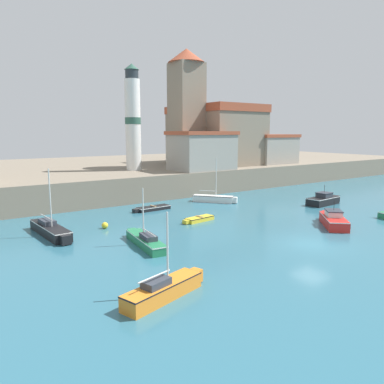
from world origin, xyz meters
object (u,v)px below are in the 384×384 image
sailboat_black_5 (50,229)px  motorboat_black_7 (324,200)px  church (210,130)px  sailboat_white_1 (214,198)px  harbor_shed_mid_row (202,150)px  motorboat_red_4 (333,220)px  lighthouse (133,119)px  dinghy_black_0 (152,208)px  harbor_shed_near_wharf (273,149)px  mooring_buoy (105,225)px  sailboat_orange_8 (164,289)px  dinghy_yellow_2 (199,219)px  sailboat_green_6 (145,240)px

sailboat_black_5 → motorboat_black_7: size_ratio=1.36×
sailboat_black_5 → church: 36.06m
sailboat_white_1 → harbor_shed_mid_row: bearing=64.5°
motorboat_red_4 → motorboat_black_7: bearing=40.6°
motorboat_red_4 → motorboat_black_7: (7.84, 6.72, -0.01)m
lighthouse → sailboat_black_5: bearing=-133.7°
lighthouse → dinghy_black_0: bearing=-107.5°
sailboat_black_5 → lighthouse: size_ratio=0.50×
sailboat_white_1 → harbor_shed_near_wharf: 22.11m
sailboat_white_1 → mooring_buoy: size_ratio=9.52×
sailboat_orange_8 → harbor_shed_mid_row: bearing=50.7°
mooring_buoy → church: 32.75m
sailboat_black_5 → motorboat_black_7: (29.59, -4.50, 0.05)m
mooring_buoy → harbor_shed_mid_row: bearing=31.6°
dinghy_black_0 → sailboat_white_1: sailboat_white_1 is taller
dinghy_black_0 → lighthouse: bearing=72.5°
motorboat_black_7 → sailboat_white_1: bearing=138.8°
sailboat_black_5 → mooring_buoy: bearing=-6.0°
harbor_shed_near_wharf → harbor_shed_mid_row: size_ratio=0.94×
motorboat_red_4 → mooring_buoy: (-17.28, 10.75, -0.27)m
church → dinghy_black_0: bearing=-142.8°
harbor_shed_mid_row → lighthouse: bearing=148.3°
dinghy_black_0 → dinghy_yellow_2: size_ratio=1.25×
sailboat_white_1 → motorboat_red_4: sailboat_white_1 is taller
motorboat_red_4 → sailboat_orange_8: (-20.07, -4.19, -0.06)m
church → harbor_shed_near_wharf: (9.34, -5.03, -3.13)m
sailboat_orange_8 → harbor_shed_near_wharf: 47.56m
sailboat_orange_8 → harbor_shed_mid_row: harbor_shed_mid_row is taller
lighthouse → harbor_shed_near_wharf: lighthouse is taller
dinghy_black_0 → church: church is taller
sailboat_black_5 → sailboat_orange_8: 15.49m
church → harbor_shed_near_wharf: church is taller
dinghy_black_0 → harbor_shed_mid_row: bearing=31.3°
sailboat_orange_8 → sailboat_green_6: bearing=68.3°
dinghy_black_0 → motorboat_red_4: (10.11, -15.24, 0.33)m
sailboat_black_5 → harbor_shed_mid_row: harbor_shed_mid_row is taller
motorboat_red_4 → mooring_buoy: bearing=148.1°
dinghy_yellow_2 → motorboat_black_7: size_ratio=0.67×
dinghy_yellow_2 → sailboat_black_5: size_ratio=0.49×
sailboat_white_1 → mooring_buoy: bearing=-164.2°
motorboat_black_7 → harbor_shed_mid_row: harbor_shed_mid_row is taller
lighthouse → motorboat_red_4: bearing=-77.1°
harbor_shed_mid_row → sailboat_white_1: bearing=-115.5°
church → motorboat_black_7: bearing=-91.3°
motorboat_red_4 → lighthouse: size_ratio=0.34×
mooring_buoy → lighthouse: size_ratio=0.04×
harbor_shed_near_wharf → dinghy_yellow_2: bearing=-149.0°
lighthouse → dinghy_yellow_2: bearing=-98.0°
sailboat_green_6 → harbor_shed_near_wharf: 40.15m
sailboat_white_1 → sailboat_orange_8: bearing=-133.5°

